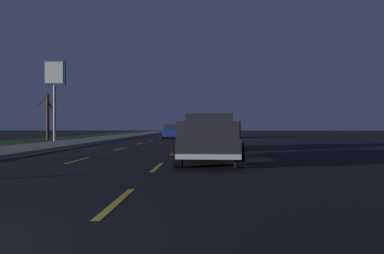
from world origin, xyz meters
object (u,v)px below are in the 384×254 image
sedan_red (211,136)px  sedan_blue (173,131)px  pickup_truck (209,138)px  gas_price_sign (55,80)px  bare_tree_far (48,115)px

sedan_red → sedan_blue: bearing=13.0°
pickup_truck → sedan_blue: 23.54m
pickup_truck → sedan_blue: pickup_truck is taller
pickup_truck → gas_price_sign: bearing=40.9°
pickup_truck → sedan_red: 6.38m
gas_price_sign → bare_tree_far: (3.21, 2.19, -2.94)m
sedan_red → sedan_blue: 17.32m
bare_tree_far → pickup_truck: bearing=-140.2°
sedan_red → gas_price_sign: 16.97m
gas_price_sign → bare_tree_far: gas_price_sign is taller
sedan_blue → bare_tree_far: (-4.57, 11.86, 1.68)m
sedan_red → sedan_blue: same height
sedan_blue → bare_tree_far: 12.82m
sedan_blue → gas_price_sign: size_ratio=0.62×
pickup_truck → gas_price_sign: gas_price_sign is taller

